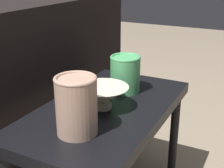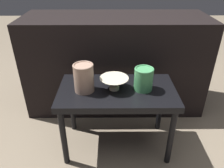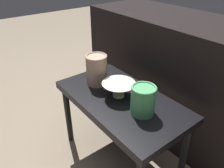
{
  "view_description": "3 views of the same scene",
  "coord_description": "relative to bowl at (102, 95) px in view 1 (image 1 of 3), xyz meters",
  "views": [
    {
      "loc": [
        -0.85,
        -0.46,
        0.9
      ],
      "look_at": [
        -0.0,
        -0.02,
        0.54
      ],
      "focal_mm": 50.0,
      "sensor_mm": 36.0,
      "label": 1
    },
    {
      "loc": [
        -0.04,
        -1.13,
        1.14
      ],
      "look_at": [
        -0.03,
        -0.02,
        0.5
      ],
      "focal_mm": 35.0,
      "sensor_mm": 36.0,
      "label": 2
    },
    {
      "loc": [
        0.71,
        -0.61,
        1.09
      ],
      "look_at": [
        -0.05,
        -0.02,
        0.51
      ],
      "focal_mm": 35.0,
      "sensor_mm": 36.0,
      "label": 3
    }
  ],
  "objects": [
    {
      "name": "vase_textured_left",
      "position": [
        -0.18,
        -0.02,
        0.04
      ],
      "size": [
        0.12,
        0.12,
        0.17
      ],
      "color": "tan",
      "rests_on": "table"
    },
    {
      "name": "table",
      "position": [
        0.02,
        -0.0,
        -0.1
      ],
      "size": [
        0.71,
        0.39,
        0.45
      ],
      "color": "black",
      "rests_on": "ground_plane"
    },
    {
      "name": "vase_colorful_right",
      "position": [
        0.17,
        -0.0,
        0.03
      ],
      "size": [
        0.11,
        0.11,
        0.14
      ],
      "color": "#47995B",
      "rests_on": "table"
    },
    {
      "name": "bowl",
      "position": [
        0.0,
        0.0,
        0.0
      ],
      "size": [
        0.17,
        0.17,
        0.08
      ],
      "color": "beige",
      "rests_on": "table"
    }
  ]
}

